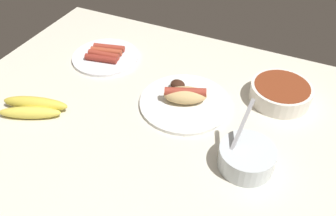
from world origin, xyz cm
name	(u,v)px	position (x,y,z in cm)	size (l,w,h in cm)	color
ground_plane	(160,120)	(0.00, 0.00, -1.50)	(120.00, 90.00, 3.00)	silver
banana_bunch	(33,107)	(32.02, 13.32, 1.85)	(18.76, 12.81, 3.99)	#E5D14C
bowl_chili	(281,92)	(-28.02, -20.72, 2.80)	(17.14, 17.14, 5.11)	white
bowl_coleslaw	(247,157)	(-25.87, 6.87, 3.08)	(13.23, 13.92, 14.86)	silver
plate_sausages	(105,56)	(28.81, -17.86, 0.92)	(21.94, 21.94, 3.08)	white
plate_hotdog_assembled	(185,99)	(-4.07, -7.72, 1.60)	(25.73, 25.73, 5.61)	white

